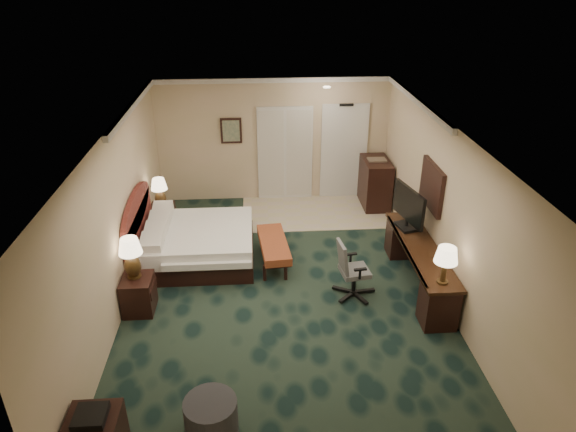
{
  "coord_description": "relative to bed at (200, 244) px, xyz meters",
  "views": [
    {
      "loc": [
        -0.41,
        -6.92,
        4.87
      ],
      "look_at": [
        0.1,
        0.6,
        1.09
      ],
      "focal_mm": 32.0,
      "sensor_mm": 36.0,
      "label": 1
    }
  ],
  "objects": [
    {
      "name": "headboard",
      "position": [
        -0.99,
        -0.15,
        0.4
      ],
      "size": [
        0.12,
        2.0,
        1.4
      ],
      "primitive_type": null,
      "color": "#4D1315",
      "rests_on": "ground"
    },
    {
      "name": "wall_mirror",
      "position": [
        3.91,
        -0.55,
        1.25
      ],
      "size": [
        0.05,
        0.95,
        0.75
      ],
      "primitive_type": "cube",
      "color": "white",
      "rests_on": "wall_right"
    },
    {
      "name": "floor",
      "position": [
        1.45,
        -1.15,
        -0.3
      ],
      "size": [
        5.0,
        7.5,
        0.0
      ],
      "primitive_type": "cube",
      "color": "black",
      "rests_on": "ground"
    },
    {
      "name": "wall_left",
      "position": [
        -1.05,
        -1.15,
        1.05
      ],
      "size": [
        0.0,
        7.5,
        2.7
      ],
      "primitive_type": "cube",
      "color": "beige",
      "rests_on": "ground"
    },
    {
      "name": "wall_front",
      "position": [
        1.45,
        -4.9,
        1.05
      ],
      "size": [
        5.0,
        0.0,
        2.7
      ],
      "primitive_type": "cube",
      "color": "beige",
      "rests_on": "ground"
    },
    {
      "name": "desk",
      "position": [
        3.66,
        -1.09,
        0.06
      ],
      "size": [
        0.54,
        2.53,
        0.73
      ],
      "primitive_type": "cube",
      "color": "black",
      "rests_on": "ground"
    },
    {
      "name": "minibar",
      "position": [
        3.63,
        2.05,
        0.22
      ],
      "size": [
        0.55,
        0.99,
        1.04
      ],
      "primitive_type": "cube",
      "color": "black",
      "rests_on": "ground"
    },
    {
      "name": "tile_patch",
      "position": [
        2.35,
        1.75,
        -0.3
      ],
      "size": [
        3.2,
        1.7,
        0.01
      ],
      "primitive_type": "cube",
      "color": "beige",
      "rests_on": "ground"
    },
    {
      "name": "nightstand_near",
      "position": [
        -0.8,
        -1.47,
        -0.02
      ],
      "size": [
        0.46,
        0.52,
        0.57
      ],
      "primitive_type": "cube",
      "color": "black",
      "rests_on": "ground"
    },
    {
      "name": "crown_molding",
      "position": [
        1.45,
        -1.15,
        2.35
      ],
      "size": [
        5.0,
        7.5,
        0.1
      ],
      "primitive_type": null,
      "color": "silver",
      "rests_on": "wall_back"
    },
    {
      "name": "desk_lamp",
      "position": [
        3.66,
        -2.11,
        0.72
      ],
      "size": [
        0.4,
        0.4,
        0.58
      ],
      "primitive_type": null,
      "rotation": [
        0.0,
        0.0,
        0.24
      ],
      "color": "#31220C",
      "rests_on": "desk"
    },
    {
      "name": "bed",
      "position": [
        0.0,
        0.0,
        0.0
      ],
      "size": [
        1.9,
        1.76,
        0.6
      ],
      "primitive_type": "cube",
      "color": "white",
      "rests_on": "ground"
    },
    {
      "name": "closet_doors",
      "position": [
        1.7,
        2.56,
        0.75
      ],
      "size": [
        1.2,
        0.06,
        2.1
      ],
      "primitive_type": "cube",
      "color": "beige",
      "rests_on": "ground"
    },
    {
      "name": "lamp_far",
      "position": [
        -0.81,
        1.08,
        0.55
      ],
      "size": [
        0.32,
        0.32,
        0.59
      ],
      "primitive_type": null,
      "rotation": [
        0.0,
        0.0,
        -0.02
      ],
      "color": "#31220C",
      "rests_on": "nightstand_far"
    },
    {
      "name": "wall_back",
      "position": [
        1.45,
        2.6,
        1.05
      ],
      "size": [
        5.0,
        0.0,
        2.7
      ],
      "primitive_type": "cube",
      "color": "beige",
      "rests_on": "ground"
    },
    {
      "name": "desk_chair",
      "position": [
        2.56,
        -1.3,
        0.19
      ],
      "size": [
        0.64,
        0.61,
        0.98
      ],
      "primitive_type": null,
      "rotation": [
        0.0,
        0.0,
        0.14
      ],
      "color": "#585858",
      "rests_on": "ground"
    },
    {
      "name": "tv",
      "position": [
        3.6,
        -0.43,
        0.8
      ],
      "size": [
        0.29,
        0.94,
        0.74
      ],
      "primitive_type": "cube",
      "rotation": [
        0.0,
        0.0,
        0.23
      ],
      "color": "black",
      "rests_on": "desk"
    },
    {
      "name": "entry_door",
      "position": [
        3.0,
        2.57,
        0.75
      ],
      "size": [
        1.02,
        0.06,
        2.18
      ],
      "primitive_type": "cube",
      "color": "silver",
      "rests_on": "ground"
    },
    {
      "name": "bed_bench",
      "position": [
        1.32,
        -0.22,
        -0.08
      ],
      "size": [
        0.57,
        1.35,
        0.44
      ],
      "primitive_type": "cube",
      "rotation": [
        0.0,
        0.0,
        0.09
      ],
      "color": "brown",
      "rests_on": "ground"
    },
    {
      "name": "ceiling",
      "position": [
        1.45,
        -1.15,
        2.4
      ],
      "size": [
        5.0,
        7.5,
        0.0
      ],
      "primitive_type": "cube",
      "color": "white",
      "rests_on": "wall_back"
    },
    {
      "name": "wall_art",
      "position": [
        0.55,
        2.56,
        1.3
      ],
      "size": [
        0.45,
        0.06,
        0.55
      ],
      "primitive_type": "cube",
      "color": "#425D53",
      "rests_on": "wall_back"
    },
    {
      "name": "ottoman",
      "position": [
        0.45,
        -3.84,
        -0.08
      ],
      "size": [
        0.81,
        0.81,
        0.44
      ],
      "primitive_type": "cylinder",
      "rotation": [
        0.0,
        0.0,
        0.42
      ],
      "color": "#2E2E30",
      "rests_on": "ground"
    },
    {
      "name": "lamp_near",
      "position": [
        -0.84,
        -1.41,
        0.6
      ],
      "size": [
        0.44,
        0.44,
        0.66
      ],
      "primitive_type": null,
      "rotation": [
        0.0,
        0.0,
        0.31
      ],
      "color": "#31220C",
      "rests_on": "nightstand_near"
    },
    {
      "name": "nightstand_far",
      "position": [
        -0.81,
        1.09,
        -0.02
      ],
      "size": [
        0.45,
        0.51,
        0.56
      ],
      "primitive_type": "cube",
      "color": "black",
      "rests_on": "ground"
    },
    {
      "name": "wall_right",
      "position": [
        3.95,
        -1.15,
        1.05
      ],
      "size": [
        0.0,
        7.5,
        2.7
      ],
      "primitive_type": "cube",
      "color": "beige",
      "rests_on": "ground"
    }
  ]
}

